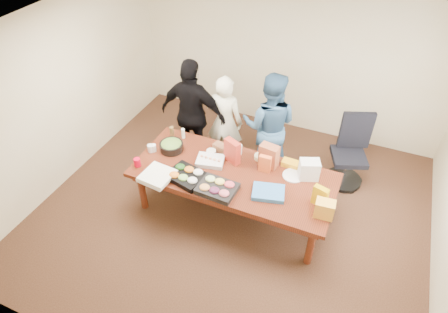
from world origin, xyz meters
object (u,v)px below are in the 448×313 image
at_px(person_right, 269,126).
at_px(sheet_cake, 210,161).
at_px(conference_table, 233,193).
at_px(office_chair, 349,154).
at_px(person_center, 225,122).
at_px(salad_bowl, 171,146).

xyz_separation_m(person_right, sheet_cake, (-0.54, -1.01, -0.10)).
relative_size(conference_table, sheet_cake, 7.33).
height_order(office_chair, sheet_cake, office_chair).
xyz_separation_m(office_chair, sheet_cake, (-1.79, -1.21, 0.21)).
height_order(office_chair, person_right, person_right).
relative_size(office_chair, person_center, 0.70).
relative_size(person_right, salad_bowl, 5.06).
bearing_deg(salad_bowl, person_right, 39.20).
bearing_deg(person_center, sheet_cake, 96.31).
height_order(conference_table, office_chair, office_chair).
height_order(sheet_cake, salad_bowl, salad_bowl).
height_order(conference_table, person_center, person_center).
relative_size(conference_table, office_chair, 2.44).
distance_m(office_chair, person_center, 2.00).
xyz_separation_m(person_center, person_right, (0.71, 0.09, 0.07)).
distance_m(conference_table, person_center, 1.23).
height_order(person_center, sheet_cake, person_center).
bearing_deg(salad_bowl, office_chair, 25.49).
distance_m(office_chair, sheet_cake, 2.17).
distance_m(person_center, salad_bowl, 1.00).
xyz_separation_m(conference_table, person_right, (0.15, 1.09, 0.51)).
relative_size(person_right, sheet_cake, 4.64).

